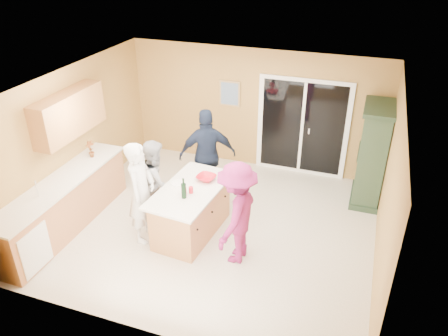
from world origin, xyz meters
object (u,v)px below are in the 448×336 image
(woman_grey, at_px, (156,182))
(woman_navy, at_px, (208,155))
(kitchen_island, at_px, (191,212))
(green_hutch, at_px, (372,156))
(woman_magenta, at_px, (237,213))
(woman_white, at_px, (142,193))

(woman_grey, height_order, woman_navy, woman_navy)
(kitchen_island, bearing_deg, green_hutch, 42.27)
(woman_navy, height_order, woman_magenta, woman_navy)
(woman_grey, bearing_deg, woman_magenta, -133.62)
(kitchen_island, relative_size, green_hutch, 0.91)
(woman_navy, bearing_deg, woman_grey, 34.68)
(woman_white, bearing_deg, woman_navy, -26.04)
(kitchen_island, distance_m, woman_magenta, 1.10)
(kitchen_island, height_order, woman_magenta, woman_magenta)
(woman_grey, xyz_separation_m, woman_magenta, (1.67, -0.56, 0.07))
(woman_grey, bearing_deg, green_hutch, -86.18)
(woman_white, distance_m, woman_grey, 0.57)
(green_hutch, xyz_separation_m, woman_navy, (-2.94, -0.93, -0.03))
(kitchen_island, height_order, woman_white, woman_white)
(woman_magenta, bearing_deg, kitchen_island, -108.65)
(green_hutch, distance_m, woman_white, 4.29)
(woman_grey, bearing_deg, woman_navy, -54.88)
(kitchen_island, height_order, woman_navy, woman_navy)
(kitchen_island, bearing_deg, woman_magenta, -17.35)
(woman_white, bearing_deg, woman_magenta, -96.82)
(kitchen_island, distance_m, woman_navy, 1.29)
(kitchen_island, distance_m, green_hutch, 3.54)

